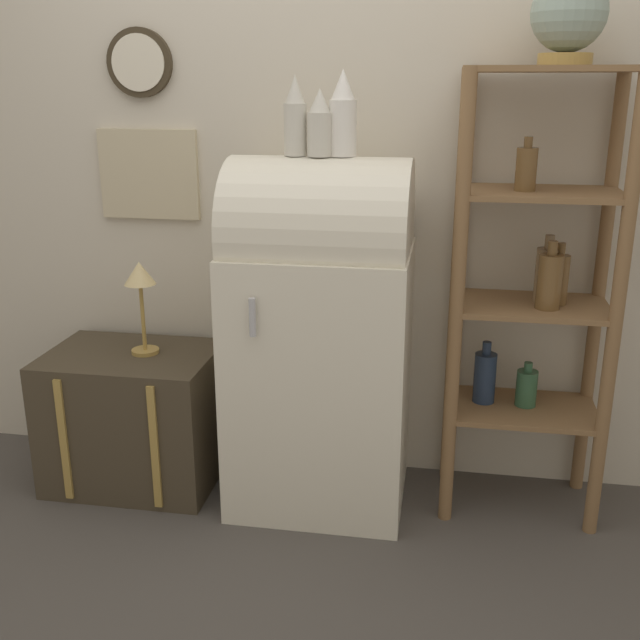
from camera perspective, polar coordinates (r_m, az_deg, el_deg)
ground_plane at (r=2.92m, az=-0.89°, el=-15.72°), size 12.00×12.00×0.00m
wall_back at (r=3.02m, az=0.95°, el=12.77°), size 7.00×0.09×2.70m
refrigerator at (r=2.85m, az=0.03°, el=-0.88°), size 0.67×0.60×1.36m
suitcase_trunk at (r=3.22m, az=-13.95°, el=-7.18°), size 0.68×0.50×0.56m
shelf_unit at (r=2.84m, az=15.86°, el=2.79°), size 0.59×0.38×1.66m
globe at (r=2.76m, az=18.43°, el=21.10°), size 0.25×0.25×0.29m
vase_left at (r=2.72m, az=-1.90°, el=15.10°), size 0.08×0.08×0.28m
vase_center at (r=2.69m, az=0.08°, el=14.63°), size 0.09×0.09×0.23m
vase_right at (r=2.70m, az=1.75°, el=15.27°), size 0.10×0.10×0.30m
desk_lamp at (r=3.02m, az=-13.53°, el=2.66°), size 0.12×0.12×0.38m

